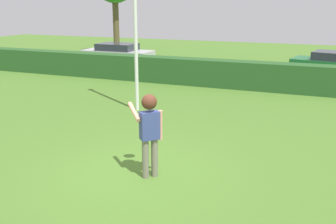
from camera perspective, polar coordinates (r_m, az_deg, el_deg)
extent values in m
plane|color=#4A7429|center=(8.38, -4.58, -8.87)|extent=(60.00, 60.00, 0.00)
cylinder|color=slate|center=(7.94, -3.39, -6.99)|extent=(0.14, 0.14, 0.84)
cylinder|color=slate|center=(8.00, -2.03, -6.78)|extent=(0.14, 0.14, 0.84)
cube|color=#364384|center=(7.72, -2.77, -2.02)|extent=(0.42, 0.42, 0.58)
cylinder|color=tan|center=(7.84, -5.12, 0.03)|extent=(0.50, 0.50, 0.30)
cylinder|color=tan|center=(7.81, -1.15, -1.95)|extent=(0.09, 0.09, 0.62)
sphere|color=tan|center=(7.60, -2.82, 1.29)|extent=(0.22, 0.22, 0.22)
sphere|color=#552D1E|center=(7.59, -2.82, 1.50)|extent=(0.31, 0.31, 0.31)
cylinder|color=white|center=(8.29, -3.81, -0.46)|extent=(0.26, 0.26, 0.11)
cylinder|color=silver|center=(12.64, -4.95, 15.43)|extent=(0.12, 0.12, 6.84)
cube|color=#275323|center=(16.74, 9.76, 5.57)|extent=(27.39, 0.90, 1.16)
cube|color=#B7B7BC|center=(23.20, -7.54, 8.46)|extent=(4.21, 1.72, 0.55)
cube|color=#2D333D|center=(23.15, -7.58, 9.63)|extent=(2.21, 1.57, 0.40)
cylinder|color=black|center=(23.33, -3.30, 7.93)|extent=(0.60, 0.10, 0.60)
cylinder|color=black|center=(21.81, -5.19, 7.34)|extent=(0.60, 0.10, 0.60)
cylinder|color=black|center=(24.70, -9.56, 8.18)|extent=(0.60, 0.10, 0.60)
cylinder|color=black|center=(23.28, -11.73, 7.61)|extent=(0.60, 0.10, 0.60)
cylinder|color=black|center=(21.77, 20.45, 6.39)|extent=(0.61, 0.23, 0.60)
cylinder|color=black|center=(20.15, 19.22, 5.82)|extent=(0.61, 0.23, 0.60)
cylinder|color=brown|center=(28.36, -7.76, 12.80)|extent=(0.43, 0.43, 4.14)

